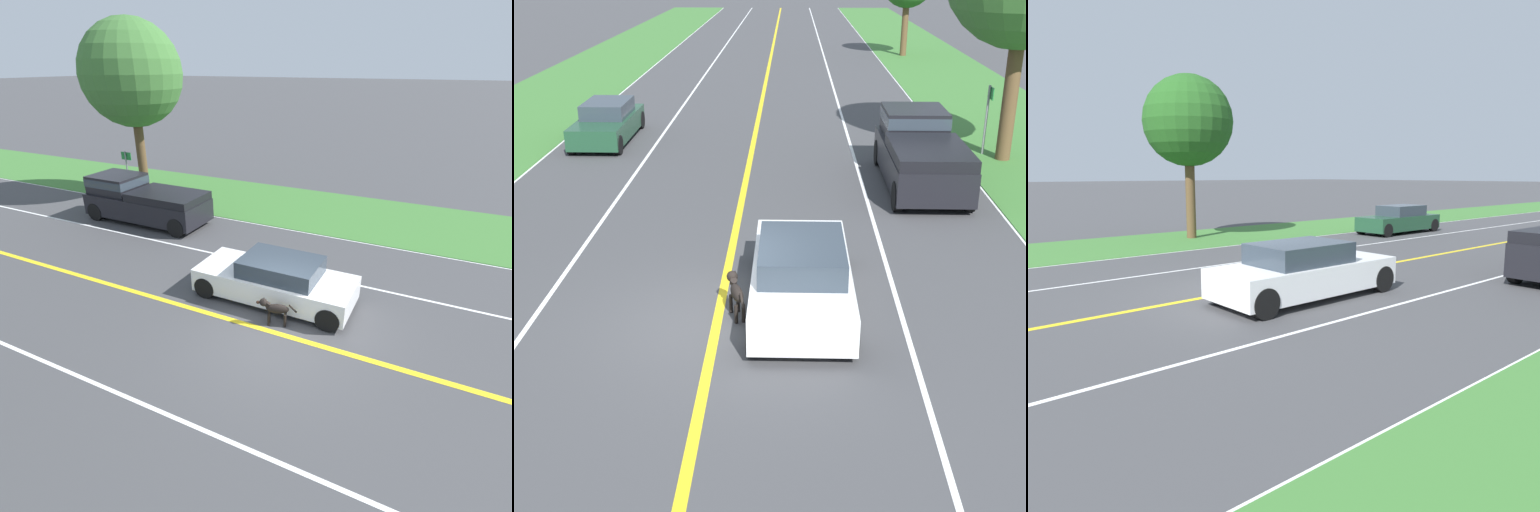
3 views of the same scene
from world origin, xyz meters
The scene contains 11 objects.
ground_plane centered at (0.00, 0.00, 0.00)m, with size 400.00×400.00×0.00m, color #424244.
centre_divider_line centered at (0.00, 0.00, 0.00)m, with size 0.18×160.00×0.01m, color yellow.
lane_edge_line_right centered at (7.00, 0.00, 0.00)m, with size 0.14×160.00×0.01m, color white.
lane_edge_line_left centered at (-7.00, 0.00, 0.00)m, with size 0.14×160.00×0.01m, color white.
lane_dash_same_dir centered at (3.50, 0.00, 0.00)m, with size 0.10×160.00×0.01m, color white.
lane_dash_oncoming centered at (-3.50, 0.00, 0.00)m, with size 0.10×160.00×0.01m, color white.
grass_verge_left centered at (-10.00, 0.00, 0.01)m, with size 6.00×160.00×0.03m, color #3D7533.
ego_car centered at (1.58, 0.78, 0.65)m, with size 1.91×4.73×1.38m.
dog centered at (0.34, 0.29, 0.51)m, with size 0.44×1.09×0.81m.
oncoming_car centered at (-5.33, 13.84, 0.66)m, with size 1.82×4.77×1.41m.
roadside_tree_left_near centered at (-10.25, 4.51, 5.35)m, with size 4.10×4.10×7.44m.
Camera 3 is at (10.34, -7.32, 3.00)m, focal length 35.00 mm.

